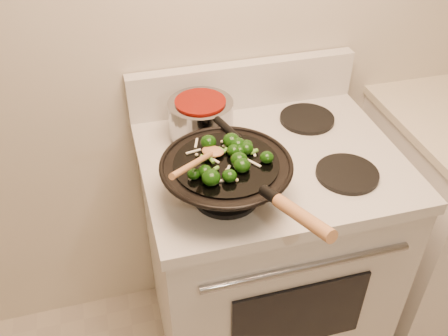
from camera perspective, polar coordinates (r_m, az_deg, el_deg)
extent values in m
cube|color=silver|center=(1.85, 4.45, -10.51)|extent=(0.76, 0.64, 0.88)
cube|color=silver|center=(1.53, 5.28, 0.89)|extent=(0.78, 0.66, 0.04)
cube|color=silver|center=(1.71, 2.15, 9.49)|extent=(0.78, 0.05, 0.16)
cylinder|color=#919399|center=(1.39, 9.53, -11.12)|extent=(0.60, 0.02, 0.02)
cube|color=black|center=(1.58, 8.56, -16.43)|extent=(0.42, 0.01, 0.28)
cylinder|color=black|center=(1.36, 0.24, -3.13)|extent=(0.18, 0.18, 0.01)
cylinder|color=black|center=(1.47, 13.90, -0.64)|extent=(0.18, 0.18, 0.01)
cylinder|color=black|center=(1.59, -2.60, 3.83)|extent=(0.18, 0.18, 0.01)
cylinder|color=black|center=(1.69, 9.46, 5.58)|extent=(0.18, 0.18, 0.01)
torus|color=black|center=(1.29, 0.25, 0.41)|extent=(0.35, 0.35, 0.01)
cylinder|color=black|center=(1.29, 0.25, 0.51)|extent=(0.27, 0.27, 0.01)
cylinder|color=black|center=(1.14, 5.30, -3.05)|extent=(0.04, 0.06, 0.04)
cylinder|color=#B07345|center=(1.05, 9.03, -5.59)|extent=(0.08, 0.18, 0.07)
ellipsoid|color=black|center=(1.25, 2.07, 0.32)|extent=(0.04, 0.04, 0.04)
cylinder|color=#46832F|center=(1.26, 2.62, 0.01)|extent=(0.02, 0.01, 0.01)
ellipsoid|color=black|center=(1.33, 0.85, 3.16)|extent=(0.05, 0.05, 0.04)
ellipsoid|color=black|center=(1.30, 1.13, 2.01)|extent=(0.04, 0.04, 0.03)
ellipsoid|color=black|center=(1.28, 4.91, 1.23)|extent=(0.04, 0.04, 0.03)
cylinder|color=#46832F|center=(1.29, 5.35, 1.01)|extent=(0.01, 0.02, 0.01)
ellipsoid|color=black|center=(1.24, -2.22, -0.38)|extent=(0.04, 0.04, 0.03)
ellipsoid|color=black|center=(1.31, 1.79, 2.03)|extent=(0.03, 0.03, 0.03)
ellipsoid|color=black|center=(1.33, -1.79, 3.00)|extent=(0.04, 0.04, 0.04)
cylinder|color=#46832F|center=(1.34, -1.25, 2.69)|extent=(0.01, 0.01, 0.01)
ellipsoid|color=black|center=(1.27, 1.72, 0.96)|extent=(0.04, 0.04, 0.04)
ellipsoid|color=black|center=(1.21, -1.49, -1.11)|extent=(0.05, 0.05, 0.04)
ellipsoid|color=black|center=(1.33, 2.61, 2.62)|extent=(0.03, 0.03, 0.03)
cylinder|color=#46832F|center=(1.33, 3.02, 2.43)|extent=(0.01, 0.02, 0.01)
ellipsoid|color=black|center=(1.31, 2.57, 2.25)|extent=(0.04, 0.04, 0.03)
ellipsoid|color=black|center=(1.22, 0.62, -0.89)|extent=(0.04, 0.04, 0.03)
ellipsoid|color=black|center=(1.32, 1.60, 2.70)|extent=(0.04, 0.04, 0.04)
cylinder|color=#46832F|center=(1.33, 2.13, 2.39)|extent=(0.02, 0.02, 0.01)
ellipsoid|color=black|center=(1.23, -3.49, -0.69)|extent=(0.03, 0.03, 0.03)
cube|color=white|center=(1.32, 3.45, 1.74)|extent=(0.01, 0.03, 0.00)
cube|color=white|center=(1.35, -3.18, 2.86)|extent=(0.02, 0.04, 0.00)
cube|color=white|center=(1.32, 0.89, 2.03)|extent=(0.02, 0.04, 0.00)
cube|color=white|center=(1.24, -3.33, -0.91)|extent=(0.04, 0.03, 0.00)
cube|color=white|center=(1.33, 0.48, 2.29)|extent=(0.03, 0.03, 0.00)
cube|color=white|center=(1.29, -1.23, 0.98)|extent=(0.03, 0.04, 0.00)
cube|color=white|center=(1.28, 3.35, 0.60)|extent=(0.03, 0.04, 0.00)
cube|color=white|center=(1.31, 1.84, 1.66)|extent=(0.04, 0.01, 0.00)
cube|color=white|center=(1.32, -3.52, 1.89)|extent=(0.04, 0.01, 0.00)
cube|color=white|center=(1.22, -0.48, -1.48)|extent=(0.05, 0.01, 0.00)
cube|color=white|center=(1.26, 0.41, -0.30)|extent=(0.03, 0.04, 0.00)
cube|color=white|center=(1.25, -3.17, -0.60)|extent=(0.03, 0.03, 0.00)
cube|color=white|center=(1.35, 1.97, 2.88)|extent=(0.03, 0.02, 0.00)
cylinder|color=#5A9E33|center=(1.22, -1.33, -1.51)|extent=(0.02, 0.03, 0.01)
cylinder|color=#5A9E33|center=(1.29, -2.34, 1.19)|extent=(0.03, 0.02, 0.02)
cylinder|color=#5A9E33|center=(1.26, 2.44, 0.23)|extent=(0.02, 0.02, 0.01)
cylinder|color=#5A9E33|center=(1.31, 3.42, 1.88)|extent=(0.02, 0.02, 0.01)
cylinder|color=#5A9E33|center=(1.32, -0.23, 2.06)|extent=(0.01, 0.02, 0.01)
cylinder|color=#5A9E33|center=(1.33, 1.24, 2.56)|extent=(0.02, 0.02, 0.01)
cylinder|color=#5A9E33|center=(1.25, -0.96, -0.08)|extent=(0.03, 0.01, 0.02)
cylinder|color=#5A9E33|center=(1.31, 0.57, 2.02)|extent=(0.02, 0.02, 0.01)
cylinder|color=#5A9E33|center=(1.28, -1.47, 0.95)|extent=(0.01, 0.02, 0.01)
sphere|color=beige|center=(1.31, -3.15, 1.52)|extent=(0.01, 0.01, 0.01)
sphere|color=beige|center=(1.23, 1.48, -1.39)|extent=(0.01, 0.01, 0.01)
sphere|color=beige|center=(1.32, 0.87, 1.92)|extent=(0.01, 0.01, 0.01)
sphere|color=beige|center=(1.26, 0.34, -0.25)|extent=(0.01, 0.01, 0.01)
sphere|color=beige|center=(1.35, -0.24, 3.02)|extent=(0.01, 0.01, 0.01)
ellipsoid|color=#B07345|center=(1.31, -1.29, 1.91)|extent=(0.08, 0.07, 0.02)
cylinder|color=#B07345|center=(1.19, -3.51, 0.46)|extent=(0.15, 0.20, 0.11)
cylinder|color=#919399|center=(1.55, -2.66, 5.74)|extent=(0.20, 0.20, 0.11)
cylinder|color=#6F0C05|center=(1.52, -2.73, 7.60)|extent=(0.16, 0.16, 0.01)
cylinder|color=black|center=(1.41, 0.46, 4.41)|extent=(0.06, 0.12, 0.02)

